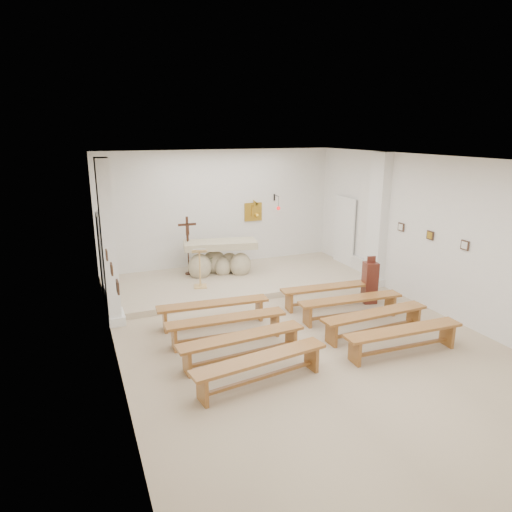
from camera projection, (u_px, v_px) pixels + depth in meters
name	position (u px, v px, depth m)	size (l,w,h in m)	color
ground	(296.00, 333.00, 9.34)	(7.00, 10.00, 0.00)	#CCB693
wall_left	(111.00, 271.00, 7.61)	(0.02, 10.00, 3.50)	white
wall_right	(437.00, 236.00, 10.15)	(0.02, 10.00, 3.50)	white
wall_back	(220.00, 211.00, 13.33)	(7.00, 0.02, 3.50)	white
ceiling	(300.00, 160.00, 8.42)	(7.00, 10.00, 0.02)	silver
sanctuary_platform	(237.00, 280.00, 12.45)	(6.98, 3.00, 0.15)	#BBAD90
pilaster_left	(108.00, 244.00, 9.44)	(0.26, 0.55, 3.50)	white
pilaster_right	(378.00, 220.00, 11.89)	(0.26, 0.55, 3.50)	white
gold_wall_relief	(253.00, 212.00, 13.71)	(0.55, 0.04, 0.55)	gold
sanctuary_lamp	(278.00, 206.00, 13.70)	(0.11, 0.36, 0.44)	black
station_frame_left_front	(118.00, 287.00, 6.91)	(0.03, 0.20, 0.20)	#3C261A
station_frame_left_mid	(112.00, 269.00, 7.80)	(0.03, 0.20, 0.20)	#3C261A
station_frame_left_rear	(107.00, 255.00, 8.70)	(0.03, 0.20, 0.20)	#3C261A
station_frame_right_front	(465.00, 245.00, 9.43)	(0.03, 0.20, 0.20)	#3C261A
station_frame_right_mid	(430.00, 235.00, 10.32)	(0.03, 0.20, 0.20)	#3C261A
station_frame_right_rear	(401.00, 227.00, 11.22)	(0.03, 0.20, 0.20)	#3C261A
radiator_left	(108.00, 300.00, 10.43)	(0.10, 0.85, 0.52)	silver
radiator_right	(361.00, 267.00, 12.93)	(0.10, 0.85, 0.52)	silver
altar	(220.00, 260.00, 12.65)	(2.09, 1.14, 1.02)	#BFB491
lectern	(200.00, 268.00, 11.50)	(0.43, 0.39, 1.05)	#DCB56B
crucifix_stand	(188.00, 241.00, 12.47)	(0.49, 0.21, 1.62)	#3D2213
potted_plant	(205.00, 266.00, 12.59)	(0.47, 0.41, 0.52)	#335F26
donation_pedestal	(370.00, 282.00, 10.89)	(0.37, 0.37, 1.16)	#542318
bench_left_front	(213.00, 308.00, 9.67)	(2.39, 0.56, 0.50)	brown
bench_right_front	(330.00, 291.00, 10.71)	(2.39, 0.55, 0.50)	brown
bench_left_second	(226.00, 323.00, 8.90)	(2.38, 0.47, 0.50)	brown
bench_right_second	(350.00, 303.00, 9.93)	(2.39, 0.53, 0.50)	brown
bench_left_third	(242.00, 342.00, 8.12)	(2.39, 0.56, 0.50)	brown
bench_right_third	(375.00, 318.00, 9.16)	(2.38, 0.47, 0.50)	brown
bench_left_fourth	(261.00, 364.00, 7.34)	(2.40, 0.70, 0.50)	brown
bench_right_fourth	(403.00, 335.00, 8.38)	(2.38, 0.46, 0.50)	brown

